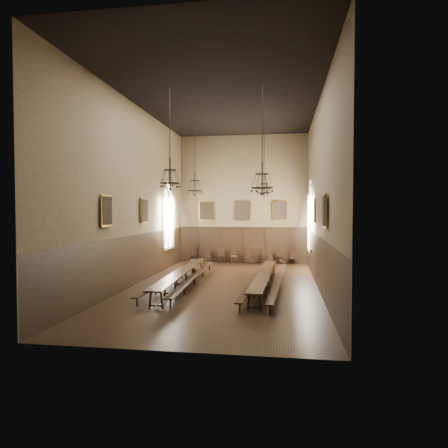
% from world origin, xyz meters
% --- Properties ---
extents(floor, '(9.00, 18.00, 0.02)m').
position_xyz_m(floor, '(0.00, 0.00, -0.01)').
color(floor, black).
rests_on(floor, ground).
extents(ceiling, '(9.00, 18.00, 0.02)m').
position_xyz_m(ceiling, '(0.00, 0.00, 9.01)').
color(ceiling, black).
rests_on(ceiling, ground).
extents(wall_back, '(9.00, 0.02, 9.00)m').
position_xyz_m(wall_back, '(0.00, 9.01, 4.50)').
color(wall_back, '#776649').
rests_on(wall_back, ground).
extents(wall_front, '(9.00, 0.02, 9.00)m').
position_xyz_m(wall_front, '(0.00, -9.01, 4.50)').
color(wall_front, '#776649').
rests_on(wall_front, ground).
extents(wall_left, '(0.02, 18.00, 9.00)m').
position_xyz_m(wall_left, '(-4.51, 0.00, 4.50)').
color(wall_left, '#776649').
rests_on(wall_left, ground).
extents(wall_right, '(0.02, 18.00, 9.00)m').
position_xyz_m(wall_right, '(4.51, 0.00, 4.50)').
color(wall_right, '#776649').
rests_on(wall_right, ground).
extents(wainscot_panelling, '(9.00, 18.00, 2.50)m').
position_xyz_m(wainscot_panelling, '(0.00, 0.00, 1.25)').
color(wainscot_panelling, black).
rests_on(wainscot_panelling, floor).
extents(table_left, '(1.05, 9.85, 0.77)m').
position_xyz_m(table_left, '(-2.07, -0.24, 0.38)').
color(table_left, black).
rests_on(table_left, floor).
extents(table_right, '(0.95, 9.26, 0.72)m').
position_xyz_m(table_right, '(1.92, -0.23, 0.36)').
color(table_right, black).
rests_on(table_right, floor).
extents(bench_left_outer, '(0.53, 9.15, 0.41)m').
position_xyz_m(bench_left_outer, '(-2.63, -0.21, 0.26)').
color(bench_left_outer, black).
rests_on(bench_left_outer, floor).
extents(bench_left_inner, '(0.64, 10.49, 0.47)m').
position_xyz_m(bench_left_inner, '(-1.52, 0.25, 0.30)').
color(bench_left_inner, black).
rests_on(bench_left_inner, floor).
extents(bench_right_inner, '(0.75, 9.91, 0.45)m').
position_xyz_m(bench_right_inner, '(1.50, -0.25, 0.28)').
color(bench_right_inner, black).
rests_on(bench_right_inner, floor).
extents(bench_right_outer, '(0.81, 10.20, 0.46)m').
position_xyz_m(bench_right_outer, '(2.61, -0.25, 0.29)').
color(bench_right_outer, black).
rests_on(bench_right_outer, floor).
extents(chair_0, '(0.44, 0.44, 0.99)m').
position_xyz_m(chair_0, '(-3.56, 8.60, 0.30)').
color(chair_0, black).
rests_on(chair_0, floor).
extents(chair_1, '(0.49, 0.49, 0.86)m').
position_xyz_m(chair_1, '(-2.42, 8.50, 0.26)').
color(chair_1, black).
rests_on(chair_1, floor).
extents(chair_2, '(0.55, 0.55, 1.01)m').
position_xyz_m(chair_2, '(-1.47, 8.60, 0.30)').
color(chair_2, black).
rests_on(chair_2, floor).
extents(chair_3, '(0.54, 0.54, 1.01)m').
position_xyz_m(chair_3, '(-0.60, 8.61, 0.31)').
color(chair_3, black).
rests_on(chair_3, floor).
extents(chair_4, '(0.44, 0.44, 0.88)m').
position_xyz_m(chair_4, '(0.38, 8.54, 0.27)').
color(chair_4, black).
rests_on(chair_4, floor).
extents(chair_5, '(0.44, 0.44, 0.99)m').
position_xyz_m(chair_5, '(1.59, 8.52, 0.30)').
color(chair_5, black).
rests_on(chair_5, floor).
extents(chair_6, '(0.41, 0.41, 0.89)m').
position_xyz_m(chair_6, '(2.54, 8.55, 0.27)').
color(chair_6, black).
rests_on(chair_6, floor).
extents(chair_7, '(0.48, 0.48, 0.91)m').
position_xyz_m(chair_7, '(3.47, 8.50, 0.28)').
color(chair_7, black).
rests_on(chair_7, floor).
extents(chandelier_back_left, '(0.89, 0.89, 4.34)m').
position_xyz_m(chandelier_back_left, '(-2.11, 3.00, 5.10)').
color(chandelier_back_left, black).
rests_on(chandelier_back_left, ceiling).
extents(chandelier_back_right, '(0.75, 0.75, 4.48)m').
position_xyz_m(chandelier_back_right, '(1.79, 2.51, 4.99)').
color(chandelier_back_right, black).
rests_on(chandelier_back_right, ceiling).
extents(chandelier_front_left, '(0.89, 0.89, 4.26)m').
position_xyz_m(chandelier_front_left, '(-2.06, -2.19, 5.17)').
color(chandelier_front_left, black).
rests_on(chandelier_front_left, ceiling).
extents(chandelier_front_right, '(0.91, 0.91, 4.50)m').
position_xyz_m(chandelier_front_right, '(1.93, -2.09, 4.95)').
color(chandelier_front_right, black).
rests_on(chandelier_front_right, ceiling).
extents(portrait_back_0, '(1.10, 0.12, 1.40)m').
position_xyz_m(portrait_back_0, '(-2.60, 8.88, 3.70)').
color(portrait_back_0, '#C4882F').
rests_on(portrait_back_0, wall_back).
extents(portrait_back_1, '(1.10, 0.12, 1.40)m').
position_xyz_m(portrait_back_1, '(0.00, 8.88, 3.70)').
color(portrait_back_1, '#C4882F').
rests_on(portrait_back_1, wall_back).
extents(portrait_back_2, '(1.10, 0.12, 1.40)m').
position_xyz_m(portrait_back_2, '(2.60, 8.88, 3.70)').
color(portrait_back_2, '#C4882F').
rests_on(portrait_back_2, wall_back).
extents(portrait_left_0, '(0.12, 1.00, 1.30)m').
position_xyz_m(portrait_left_0, '(-4.38, 1.00, 3.70)').
color(portrait_left_0, '#C4882F').
rests_on(portrait_left_0, wall_left).
extents(portrait_left_1, '(0.12, 1.00, 1.30)m').
position_xyz_m(portrait_left_1, '(-4.38, -3.50, 3.70)').
color(portrait_left_1, '#C4882F').
rests_on(portrait_left_1, wall_left).
extents(portrait_right_0, '(0.12, 1.00, 1.30)m').
position_xyz_m(portrait_right_0, '(4.38, 1.00, 3.70)').
color(portrait_right_0, '#C4882F').
rests_on(portrait_right_0, wall_right).
extents(portrait_right_1, '(0.12, 1.00, 1.30)m').
position_xyz_m(portrait_right_1, '(4.38, -3.50, 3.70)').
color(portrait_right_1, '#C4882F').
rests_on(portrait_right_1, wall_right).
extents(window_right, '(0.20, 2.20, 4.60)m').
position_xyz_m(window_right, '(4.43, 5.50, 3.40)').
color(window_right, white).
rests_on(window_right, wall_right).
extents(window_left, '(0.20, 2.20, 4.60)m').
position_xyz_m(window_left, '(-4.43, 5.50, 3.40)').
color(window_left, white).
rests_on(window_left, wall_left).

